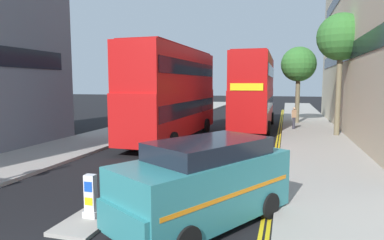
% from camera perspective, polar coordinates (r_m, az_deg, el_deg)
% --- Properties ---
extents(sidewalk_right, '(4.00, 80.00, 0.14)m').
position_cam_1_polar(sidewalk_right, '(20.32, 20.61, -3.87)').
color(sidewalk_right, '#9E9991').
rests_on(sidewalk_right, ground).
extents(sidewalk_left, '(4.00, 80.00, 0.14)m').
position_cam_1_polar(sidewalk_left, '(23.15, -13.44, -2.44)').
color(sidewalk_left, '#9E9991').
rests_on(sidewalk_left, ground).
extents(kerb_line_outer, '(0.10, 56.00, 0.01)m').
position_cam_1_polar(kerb_line_outer, '(18.29, 14.53, -4.97)').
color(kerb_line_outer, yellow).
rests_on(kerb_line_outer, ground).
extents(kerb_line_inner, '(0.10, 56.00, 0.01)m').
position_cam_1_polar(kerb_line_inner, '(18.29, 14.02, -4.96)').
color(kerb_line_inner, yellow).
rests_on(kerb_line_inner, ground).
extents(traffic_island, '(1.10, 2.20, 0.10)m').
position_cam_1_polar(traffic_island, '(9.30, -16.77, -15.83)').
color(traffic_island, '#9E9991').
rests_on(traffic_island, ground).
extents(keep_left_bollard, '(0.36, 0.28, 1.11)m').
position_cam_1_polar(keep_left_bollard, '(9.11, -16.89, -12.58)').
color(keep_left_bollard, silver).
rests_on(keep_left_bollard, traffic_island).
extents(double_decker_bus_away, '(2.99, 10.86, 5.64)m').
position_cam_1_polar(double_decker_bus_away, '(20.49, -3.33, 4.93)').
color(double_decker_bus_away, red).
rests_on(double_decker_bus_away, ground).
extents(double_decker_bus_oncoming, '(2.85, 10.82, 5.64)m').
position_cam_1_polar(double_decker_bus_oncoming, '(25.99, 10.56, 5.12)').
color(double_decker_bus_oncoming, '#B20F0F').
rests_on(double_decker_bus_oncoming, ground).
extents(taxi_minivan, '(4.06, 5.09, 2.12)m').
position_cam_1_polar(taxi_minivan, '(8.37, 1.75, -10.68)').
color(taxi_minivan, teal).
rests_on(taxi_minivan, ground).
extents(pedestrian_far, '(0.34, 0.22, 1.62)m').
position_cam_1_polar(pedestrian_far, '(25.88, 17.00, 0.41)').
color(pedestrian_far, '#2D2D38').
rests_on(pedestrian_far, sidewalk_right).
extents(street_tree_near, '(2.93, 2.93, 6.45)m').
position_cam_1_polar(street_tree_near, '(30.05, 17.74, 8.95)').
color(street_tree_near, '#6B6047').
rests_on(street_tree_near, sidewalk_right).
extents(street_tree_mid, '(2.98, 2.98, 7.79)m').
position_cam_1_polar(street_tree_mid, '(23.75, 24.07, 12.64)').
color(street_tree_mid, '#6B6047').
rests_on(street_tree_mid, sidewalk_right).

